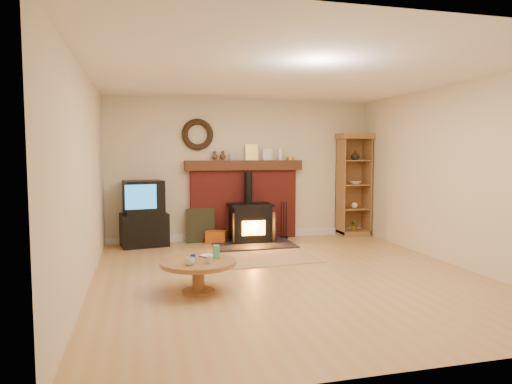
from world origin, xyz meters
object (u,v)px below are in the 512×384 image
object	(u,v)px
tv_unit	(144,215)
coffee_table	(199,267)
wood_stove	(251,224)
curio_cabinet	(353,185)

from	to	relation	value
tv_unit	coffee_table	world-z (taller)	tv_unit
wood_stove	coffee_table	size ratio (longest dim) A/B	1.60
tv_unit	coffee_table	size ratio (longest dim) A/B	1.30
curio_cabinet	tv_unit	bearing A→B (deg)	-178.75
tv_unit	curio_cabinet	xyz separation A→B (m)	(3.99, 0.09, 0.45)
wood_stove	coffee_table	bearing A→B (deg)	-115.12
tv_unit	wood_stove	bearing A→B (deg)	-6.03
tv_unit	coffee_table	xyz separation A→B (m)	(0.58, -2.91, -0.24)
curio_cabinet	coffee_table	size ratio (longest dim) A/B	2.27
wood_stove	tv_unit	world-z (taller)	wood_stove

